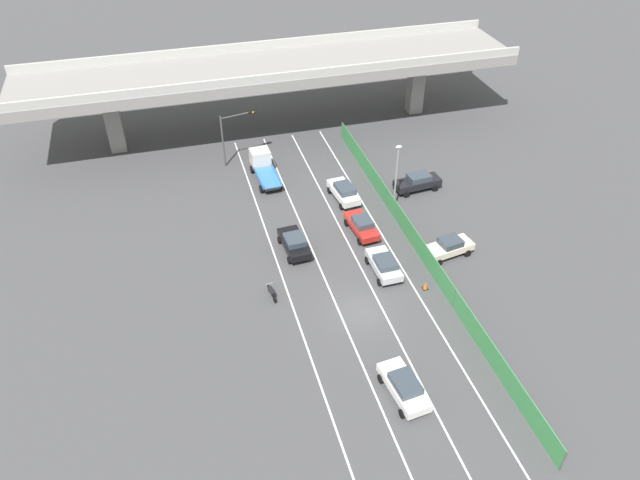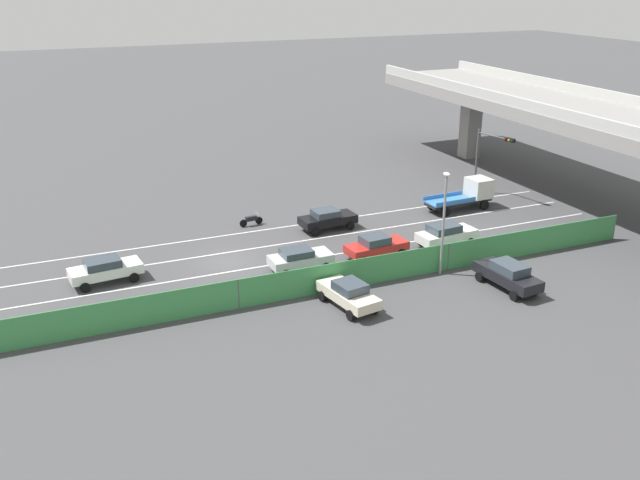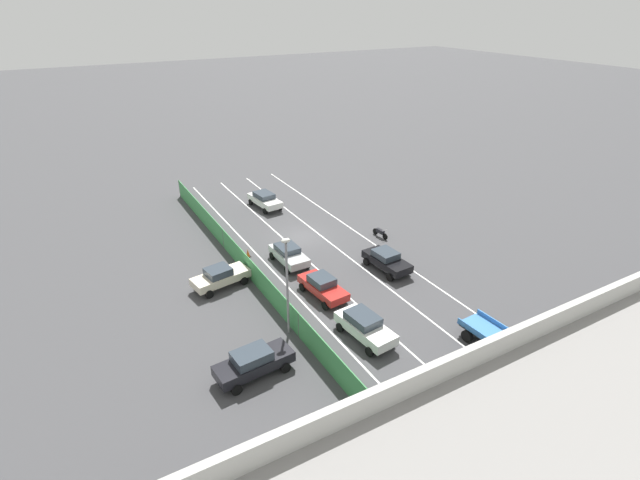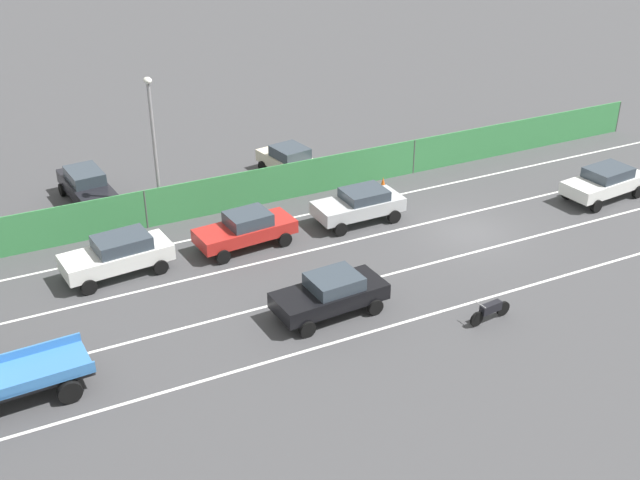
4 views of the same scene
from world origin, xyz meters
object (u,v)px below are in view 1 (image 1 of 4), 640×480
Objects in this scene: car_sedan_silver at (384,264)px; street_lamp at (397,172)px; parked_sedan_cream at (449,247)px; car_hatchback_white at (344,191)px; flatbed_truck_blue at (263,165)px; car_sedan_red at (362,225)px; traffic_cone at (425,285)px; car_sedan_white at (404,386)px; car_sedan_black at (294,243)px; parked_sedan_dark at (418,182)px; traffic_light at (235,128)px; motorcycle at (272,292)px.

street_lamp reaches higher than car_sedan_silver.
street_lamp is at bearing 104.84° from parked_sedan_cream.
flatbed_truck_blue is at bearing 135.44° from car_hatchback_white.
car_sedan_silver is 0.93× the size of car_sedan_red.
car_sedan_white is at bearing -121.38° from traffic_cone.
street_lamp is at bearing 18.39° from car_sedan_black.
car_sedan_silver is 5.83× the size of traffic_cone.
car_sedan_black is 1.06× the size of car_sedan_silver.
street_lamp is (10.74, -9.59, 2.97)m from flatbed_truck_blue.
parked_sedan_dark is at bearing 64.88° from car_sedan_white.
traffic_light is (-14.90, 20.57, 3.21)m from parked_sedan_cream.
flatbed_truck_blue is 8.12× the size of traffic_cone.
car_sedan_black is 0.76× the size of flatbed_truck_blue.
car_sedan_white is 22.12m from street_lamp.
car_sedan_silver is 0.92× the size of parked_sedan_cream.
motorcycle is 0.34× the size of traffic_light.
car_sedan_red is 0.95× the size of parked_sedan_dark.
street_lamp is (13.78, 8.71, 3.79)m from motorcycle.
traffic_light reaches higher than flatbed_truck_blue.
car_hatchback_white is 0.80× the size of traffic_light.
parked_sedan_cream is 6.35× the size of traffic_cone.
car_sedan_red is 5.65m from car_hatchback_white.
parked_sedan_cream reaches higher than traffic_cone.
flatbed_truck_blue reaches higher than parked_sedan_cream.
parked_sedan_dark is (7.71, 5.33, 0.06)m from car_sedan_red.
car_hatchback_white is 2.37× the size of motorcycle.
traffic_cone is (2.55, -2.80, -0.55)m from car_sedan_silver.
car_hatchback_white is 12.29m from parked_sedan_cream.
traffic_light reaches higher than car_hatchback_white.
car_sedan_silver is at bearing -124.94° from parked_sedan_dark.
flatbed_truck_blue is 21.50m from parked_sedan_cream.
flatbed_truck_blue reaches higher than motorcycle.
parked_sedan_cream is at bearing 54.02° from car_sedan_white.
parked_sedan_dark is at bearing -25.77° from flatbed_truck_blue.
traffic_light is (-16.45, 10.20, 3.16)m from parked_sedan_dark.
parked_sedan_dark is (10.91, 23.27, 0.04)m from car_sedan_white.
car_sedan_silver is at bearing 1.93° from motorcycle.
flatbed_truck_blue reaches higher than car_sedan_red.
parked_sedan_cream is at bearing -39.25° from car_sedan_red.
motorcycle is 0.41× the size of parked_sedan_dark.
flatbed_truck_blue is 18.57m from motorcycle.
traffic_light is 18.19m from street_lamp.
car_sedan_white is 23.81m from car_hatchback_white.
parked_sedan_cream reaches higher than motorcycle.
car_hatchback_white is at bearing 44.64° from car_sedan_black.
car_sedan_red is at bearing 140.75° from parked_sedan_cream.
car_sedan_red is 11.40m from motorcycle.
car_hatchback_white is 0.78× the size of flatbed_truck_blue.
parked_sedan_dark is at bearing 36.66° from street_lamp.
traffic_light is at bearing 134.99° from street_lamp.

